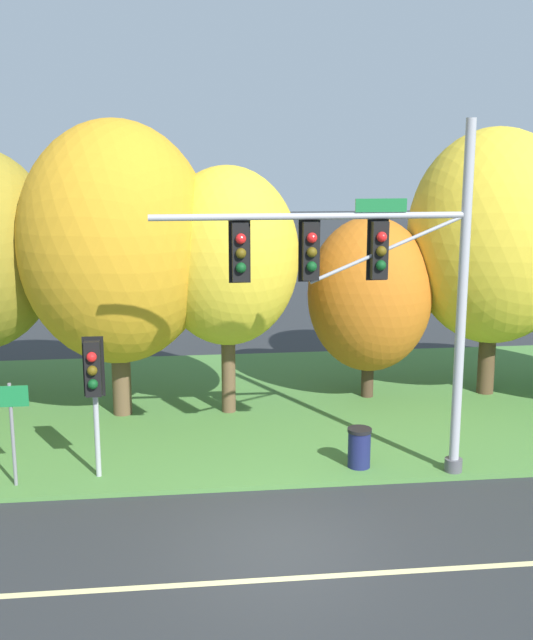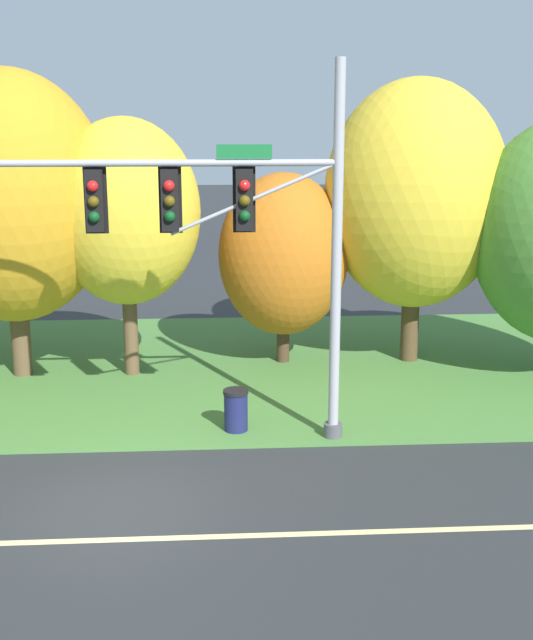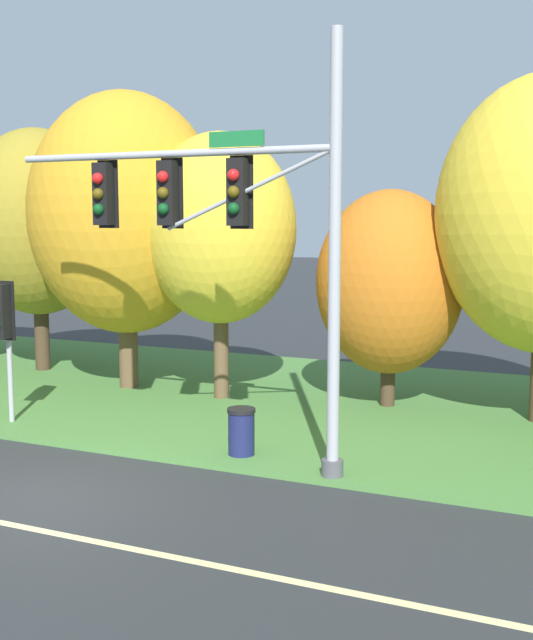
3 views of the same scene
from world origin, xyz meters
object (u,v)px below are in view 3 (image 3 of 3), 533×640
at_px(traffic_signal_mast, 231,221).
at_px(trash_bin, 241,431).
at_px(tree_left_of_mast, 38,223).
at_px(tree_mid_verge, 220,229).
at_px(pedestrian_signal_near_kerb, 3,320).
at_px(tree_behind_signpost, 125,214).
at_px(tree_tall_centre, 390,282).

relative_size(traffic_signal_mast, trash_bin, 8.44).
bearing_deg(tree_left_of_mast, tree_mid_verge, -9.86).
bearing_deg(tree_left_of_mast, pedestrian_signal_near_kerb, -57.12).
xyz_separation_m(pedestrian_signal_near_kerb, tree_behind_signpost, (0.28, 4.49, 2.38)).
bearing_deg(pedestrian_signal_near_kerb, trash_bin, 0.13).
xyz_separation_m(tree_behind_signpost, trash_bin, (5.65, -4.48, -4.27)).
bearing_deg(tree_behind_signpost, tree_tall_centre, 6.21).
height_order(tree_behind_signpost, tree_mid_verge, tree_behind_signpost).
distance_m(tree_tall_centre, trash_bin, 6.04).
distance_m(tree_left_of_mast, tree_mid_verge, 6.92).
bearing_deg(tree_mid_verge, tree_behind_signpost, 177.46).
bearing_deg(tree_tall_centre, trash_bin, -105.65).
bearing_deg(pedestrian_signal_near_kerb, tree_mid_verge, 53.47).
bearing_deg(tree_tall_centre, tree_mid_verge, -167.77).
relative_size(traffic_signal_mast, pedestrian_signal_near_kerb, 2.43).
bearing_deg(traffic_signal_mast, tree_behind_signpost, 138.85).
bearing_deg(tree_left_of_mast, tree_tall_centre, -1.45).
relative_size(pedestrian_signal_near_kerb, trash_bin, 3.48).
relative_size(pedestrian_signal_near_kerb, tree_tall_centre, 0.61).
xyz_separation_m(tree_left_of_mast, tree_mid_verge, (6.82, -1.18, -0.14)).
distance_m(tree_behind_signpost, trash_bin, 8.38).
bearing_deg(tree_mid_verge, trash_bin, -58.07).
distance_m(pedestrian_signal_near_kerb, tree_behind_signpost, 5.09).
height_order(tree_tall_centre, trash_bin, tree_tall_centre).
relative_size(tree_mid_verge, tree_tall_centre, 1.27).
xyz_separation_m(traffic_signal_mast, pedestrian_signal_near_kerb, (-6.00, 0.50, -2.23)).
bearing_deg(traffic_signal_mast, trash_bin, 96.73).
bearing_deg(tree_tall_centre, tree_left_of_mast, 178.55).
relative_size(traffic_signal_mast, tree_left_of_mast, 1.07).
height_order(tree_left_of_mast, tree_mid_verge, tree_left_of_mast).
bearing_deg(traffic_signal_mast, tree_left_of_mast, 147.75).
xyz_separation_m(tree_behind_signpost, tree_tall_centre, (7.13, 0.78, -1.67)).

